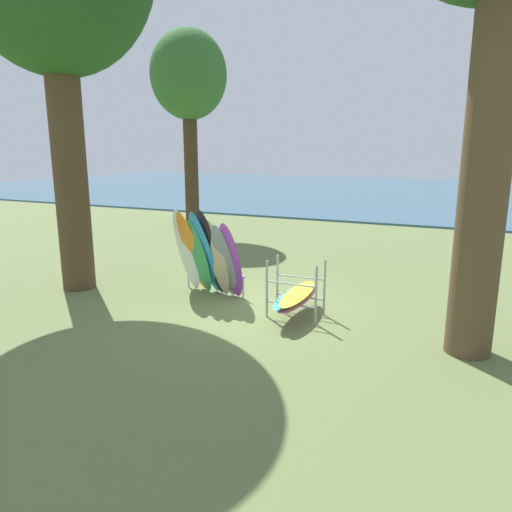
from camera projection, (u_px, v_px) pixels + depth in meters
name	position (u px, v px, depth m)	size (l,w,h in m)	color
ground_plane	(251.00, 307.00, 11.02)	(80.00, 80.00, 0.00)	olive
lake_water	(415.00, 192.00, 38.91)	(80.00, 36.00, 0.10)	#38607A
tree_mid_behind	(189.00, 79.00, 19.52)	(3.13, 3.13, 8.31)	#42301E
leaning_board_pile	(207.00, 256.00, 11.63)	(1.91, 1.04, 2.19)	white
board_storage_rack	(296.00, 295.00, 10.32)	(1.15, 2.13, 1.25)	#9EA0A5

